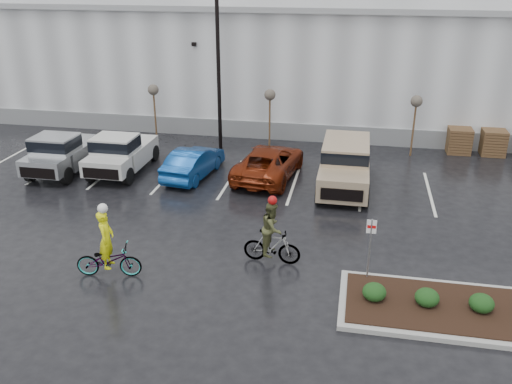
% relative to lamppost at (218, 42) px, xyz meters
% --- Properties ---
extents(ground, '(120.00, 120.00, 0.00)m').
position_rel_lamppost_xyz_m(ground, '(4.00, -12.00, -5.69)').
color(ground, black).
rests_on(ground, ground).
extents(warehouse, '(60.50, 15.50, 7.20)m').
position_rel_lamppost_xyz_m(warehouse, '(4.00, 9.99, -2.04)').
color(warehouse, '#ABADB0').
rests_on(warehouse, ground).
extents(wooded_ridge, '(80.00, 25.00, 6.00)m').
position_rel_lamppost_xyz_m(wooded_ridge, '(4.00, 33.00, -2.69)').
color(wooded_ridge, '#213D19').
rests_on(wooded_ridge, ground).
extents(lamppost, '(0.50, 1.00, 9.22)m').
position_rel_lamppost_xyz_m(lamppost, '(0.00, 0.00, 0.00)').
color(lamppost, black).
rests_on(lamppost, ground).
extents(sapling_west, '(0.60, 0.60, 3.20)m').
position_rel_lamppost_xyz_m(sapling_west, '(-4.00, 1.00, -2.96)').
color(sapling_west, '#4A2B1D').
rests_on(sapling_west, ground).
extents(sapling_mid, '(0.60, 0.60, 3.20)m').
position_rel_lamppost_xyz_m(sapling_mid, '(2.50, 1.00, -2.96)').
color(sapling_mid, '#4A2B1D').
rests_on(sapling_mid, ground).
extents(sapling_east, '(0.60, 0.60, 3.20)m').
position_rel_lamppost_xyz_m(sapling_east, '(10.00, 1.00, -2.96)').
color(sapling_east, '#4A2B1D').
rests_on(sapling_east, ground).
extents(pallet_stack_a, '(1.20, 1.20, 1.35)m').
position_rel_lamppost_xyz_m(pallet_stack_a, '(12.50, 2.00, -5.01)').
color(pallet_stack_a, '#4A2B1D').
rests_on(pallet_stack_a, ground).
extents(pallet_stack_b, '(1.20, 1.20, 1.35)m').
position_rel_lamppost_xyz_m(pallet_stack_b, '(14.20, 2.00, -5.01)').
color(pallet_stack_b, '#4A2B1D').
rests_on(pallet_stack_b, ground).
extents(curb_island, '(8.00, 3.00, 0.15)m').
position_rel_lamppost_xyz_m(curb_island, '(11.00, -13.00, -5.61)').
color(curb_island, gray).
rests_on(curb_island, ground).
extents(mulch_bed, '(7.60, 2.60, 0.04)m').
position_rel_lamppost_xyz_m(mulch_bed, '(11.00, -13.00, -5.52)').
color(mulch_bed, black).
rests_on(mulch_bed, curb_island).
extents(shrub_a, '(0.70, 0.70, 0.52)m').
position_rel_lamppost_xyz_m(shrub_a, '(8.00, -13.00, -5.27)').
color(shrub_a, black).
rests_on(shrub_a, curb_island).
extents(shrub_b, '(0.70, 0.70, 0.52)m').
position_rel_lamppost_xyz_m(shrub_b, '(9.50, -13.00, -5.27)').
color(shrub_b, black).
rests_on(shrub_b, curb_island).
extents(shrub_c, '(0.70, 0.70, 0.52)m').
position_rel_lamppost_xyz_m(shrub_c, '(11.00, -13.00, -5.27)').
color(shrub_c, black).
rests_on(shrub_c, curb_island).
extents(fire_lane_sign, '(0.30, 0.05, 2.20)m').
position_rel_lamppost_xyz_m(fire_lane_sign, '(7.80, -11.80, -4.28)').
color(fire_lane_sign, gray).
rests_on(fire_lane_sign, ground).
extents(pickup_silver, '(2.10, 5.20, 1.96)m').
position_rel_lamppost_xyz_m(pickup_silver, '(-6.61, -4.21, -4.71)').
color(pickup_silver, '#B7BBBF').
rests_on(pickup_silver, ground).
extents(pickup_white, '(2.10, 5.20, 1.96)m').
position_rel_lamppost_xyz_m(pickup_white, '(-3.83, -3.73, -4.71)').
color(pickup_white, '#BCBCB7').
rests_on(pickup_white, ground).
extents(car_blue, '(2.06, 4.42, 1.40)m').
position_rel_lamppost_xyz_m(car_blue, '(-0.28, -4.00, -4.98)').
color(car_blue, navy).
rests_on(car_blue, ground).
extents(car_red, '(3.03, 5.51, 1.46)m').
position_rel_lamppost_xyz_m(car_red, '(3.22, -3.40, -4.95)').
color(car_red, '#691D09').
rests_on(car_red, ground).
extents(suv_tan, '(2.20, 5.10, 2.06)m').
position_rel_lamppost_xyz_m(suv_tan, '(6.74, -4.17, -4.66)').
color(suv_tan, tan).
rests_on(suv_tan, ground).
extents(cyclist_hivis, '(2.19, 1.06, 2.55)m').
position_rel_lamppost_xyz_m(cyclist_hivis, '(-0.36, -12.99, -4.91)').
color(cyclist_hivis, '#3F3F44').
rests_on(cyclist_hivis, ground).
extents(cyclist_olive, '(1.90, 0.92, 2.44)m').
position_rel_lamppost_xyz_m(cyclist_olive, '(4.64, -11.16, -4.80)').
color(cyclist_olive, '#3F3F44').
rests_on(cyclist_olive, ground).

